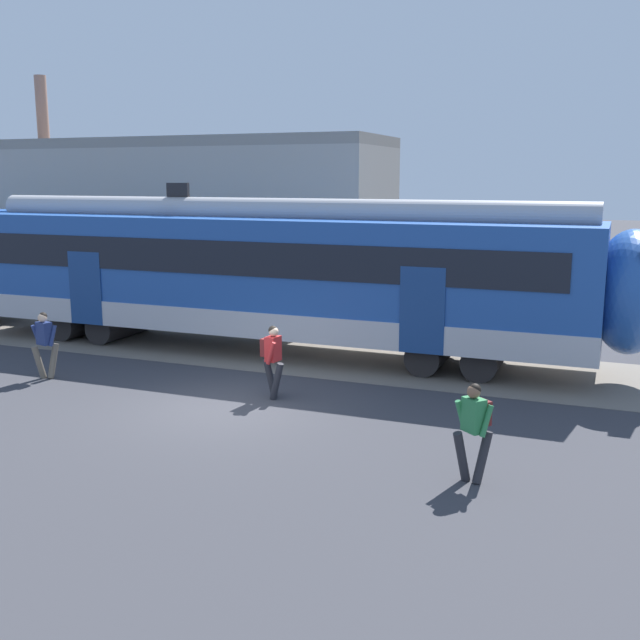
# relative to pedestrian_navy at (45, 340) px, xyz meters

# --- Properties ---
(ground_plane) EXTENTS (160.00, 160.00, 0.00)m
(ground_plane) POSITION_rel_pedestrian_navy_xyz_m (5.26, -0.41, -0.96)
(ground_plane) COLOR #38383D
(pedestrian_navy) EXTENTS (0.61, 0.61, 1.67)m
(pedestrian_navy) POSITION_rel_pedestrian_navy_xyz_m (0.00, 0.00, 0.00)
(pedestrian_navy) COLOR #6B6051
(pedestrian_navy) RESTS_ON ground
(pedestrian_red) EXTENTS (0.63, 0.57, 1.67)m
(pedestrian_red) POSITION_rel_pedestrian_navy_xyz_m (5.89, 0.57, 0.03)
(pedestrian_red) COLOR #28282D
(pedestrian_red) RESTS_ON ground
(pedestrian_green) EXTENTS (0.67, 0.52, 1.67)m
(pedestrian_green) POSITION_rel_pedestrian_navy_xyz_m (10.94, -2.49, 0.03)
(pedestrian_green) COLOR #28282D
(pedestrian_green) RESTS_ON ground
(background_building) EXTENTS (19.25, 5.00, 9.20)m
(background_building) POSITION_rel_pedestrian_navy_xyz_m (-5.00, 12.59, 2.24)
(background_building) COLOR gray
(background_building) RESTS_ON ground
(street_tree_left) EXTENTS (2.94, 2.94, 6.39)m
(street_tree_left) POSITION_rel_pedestrian_navy_xyz_m (-1.76, 17.85, 3.91)
(street_tree_left) COLOR brown
(street_tree_left) RESTS_ON ground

